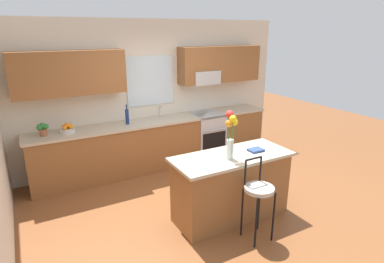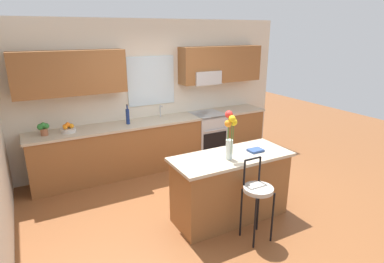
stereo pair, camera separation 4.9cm
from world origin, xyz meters
name	(u,v)px [view 1 (the left image)]	position (x,y,z in m)	size (l,w,h in m)	color
ground_plane	(205,206)	(0.00, 0.00, 0.00)	(14.00, 14.00, 0.00)	brown
back_wall_assembly	(152,86)	(0.02, 1.98, 1.51)	(5.60, 0.50, 2.70)	beige
counter_run	(159,143)	(0.00, 1.70, 0.47)	(4.56, 0.64, 0.92)	brown
sink_faucet	(160,110)	(0.11, 1.84, 1.06)	(0.02, 0.13, 0.23)	#B7BABC
oven_range	(206,135)	(1.04, 1.68, 0.46)	(0.60, 0.64, 0.92)	#B7BABC
kitchen_island	(231,186)	(0.17, -0.40, 0.46)	(1.63, 0.69, 0.92)	brown
bar_stool_near	(259,192)	(0.17, -0.95, 0.64)	(0.36, 0.36, 1.04)	black
flower_vase	(231,132)	(0.08, -0.48, 1.29)	(0.17, 0.16, 0.63)	silver
cookbook	(256,150)	(0.55, -0.43, 0.94)	(0.20, 0.15, 0.03)	navy
fruit_bowl_oranges	(68,129)	(-1.58, 1.70, 0.98)	(0.24, 0.24, 0.16)	silver
bottle_olive_oil	(127,116)	(-0.58, 1.70, 1.06)	(0.06, 0.06, 0.35)	navy
potted_plant_small	(43,129)	(-1.94, 1.70, 1.04)	(0.18, 0.12, 0.21)	#9E5B3D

